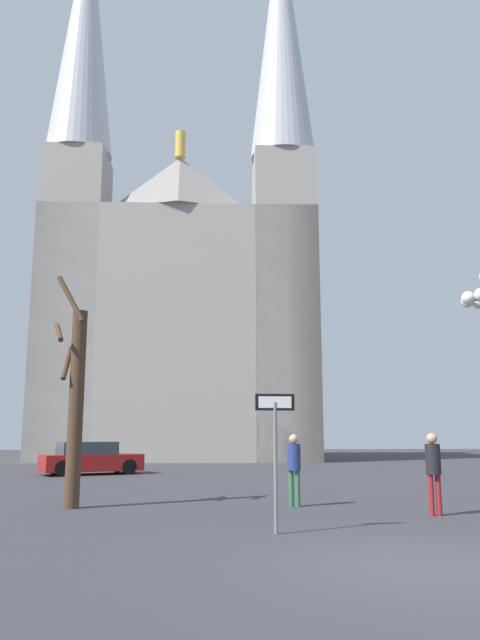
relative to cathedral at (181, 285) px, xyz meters
The scene contains 7 objects.
ground_plane 35.96m from the cathedral, 83.44° to the right, with size 120.00×120.00×0.00m, color #38383D.
cathedral is the anchor object (origin of this frame).
one_way_arrow_sign 32.60m from the cathedral, 85.99° to the right, with size 0.71×0.07×2.42m.
bare_tree 28.43m from the cathedral, 94.48° to the right, with size 0.90×1.02×5.53m.
parked_car_near_red 18.67m from the cathedral, 103.66° to the right, with size 4.49×3.31×1.37m.
pedestrian_walking 31.24m from the cathedral, 78.43° to the right, with size 0.32×0.32×1.73m.
pedestrian_standing 29.10m from the cathedral, 83.25° to the right, with size 0.32×0.32×1.70m.
Camera 1 is at (-3.26, -8.30, 1.72)m, focal length 34.90 mm.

